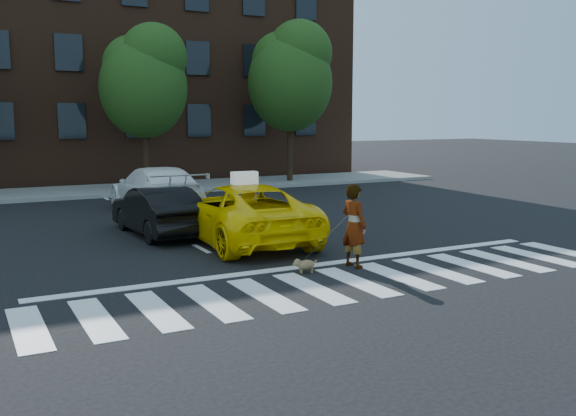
{
  "coord_description": "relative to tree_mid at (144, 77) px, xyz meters",
  "views": [
    {
      "loc": [
        -6.86,
        -10.21,
        3.22
      ],
      "look_at": [
        -0.01,
        2.87,
        1.1
      ],
      "focal_mm": 40.0,
      "sensor_mm": 36.0,
      "label": 1
    }
  ],
  "objects": [
    {
      "name": "ground",
      "position": [
        -0.53,
        -17.0,
        -4.85
      ],
      "size": [
        120.0,
        120.0,
        0.0
      ],
      "primitive_type": "plane",
      "color": "black",
      "rests_on": "ground"
    },
    {
      "name": "taxi",
      "position": [
        -0.9,
        -12.23,
        -4.09
      ],
      "size": [
        2.72,
        5.54,
        1.51
      ],
      "primitive_type": "imported",
      "rotation": [
        0.0,
        0.0,
        3.1
      ],
      "color": "yellow",
      "rests_on": "ground"
    },
    {
      "name": "tree_right",
      "position": [
        7.0,
        -0.0,
        0.41
      ],
      "size": [
        4.0,
        4.0,
        7.7
      ],
      "color": "black",
      "rests_on": "ground"
    },
    {
      "name": "dog",
      "position": [
        -1.08,
        -15.89,
        -4.68
      ],
      "size": [
        0.53,
        0.29,
        0.3
      ],
      "rotation": [
        0.0,
        0.0,
        -0.25
      ],
      "color": "#97744D",
      "rests_on": "ground"
    },
    {
      "name": "woman",
      "position": [
        0.12,
        -15.9,
        -3.95
      ],
      "size": [
        0.55,
        0.73,
        1.8
      ],
      "primitive_type": "imported",
      "rotation": [
        0.0,
        0.0,
        1.77
      ],
      "color": "#999999",
      "rests_on": "ground"
    },
    {
      "name": "tree_mid",
      "position": [
        0.0,
        0.0,
        0.0
      ],
      "size": [
        3.69,
        3.69,
        7.1
      ],
      "color": "black",
      "rests_on": "ground"
    },
    {
      "name": "crosswalk",
      "position": [
        -0.53,
        -17.0,
        -4.85
      ],
      "size": [
        13.0,
        2.4,
        0.01
      ],
      "primitive_type": "cube",
      "color": "silver",
      "rests_on": "ground"
    },
    {
      "name": "sidewalk_far",
      "position": [
        -0.53,
        0.5,
        -4.78
      ],
      "size": [
        30.0,
        4.0,
        0.15
      ],
      "primitive_type": "cube",
      "color": "slate",
      "rests_on": "ground"
    },
    {
      "name": "building",
      "position": [
        -0.53,
        8.0,
        1.15
      ],
      "size": [
        26.0,
        10.0,
        12.0
      ],
      "primitive_type": "cube",
      "color": "#49291A",
      "rests_on": "ground"
    },
    {
      "name": "black_sedan",
      "position": [
        -2.53,
        -10.26,
        -4.19
      ],
      "size": [
        1.63,
        4.12,
        1.33
      ],
      "primitive_type": "imported",
      "rotation": [
        0.0,
        0.0,
        3.2
      ],
      "color": "black",
      "rests_on": "ground"
    },
    {
      "name": "taxi_sign",
      "position": [
        -0.9,
        -12.43,
        -3.18
      ],
      "size": [
        0.66,
        0.3,
        0.32
      ],
      "primitive_type": "cube",
      "rotation": [
        0.0,
        0.0,
        3.1
      ],
      "color": "white",
      "rests_on": "taxi"
    },
    {
      "name": "white_suv",
      "position": [
        -1.42,
        -6.31,
        -4.07
      ],
      "size": [
        2.25,
        5.41,
        1.56
      ],
      "primitive_type": "imported",
      "rotation": [
        0.0,
        0.0,
        3.13
      ],
      "color": "white",
      "rests_on": "ground"
    },
    {
      "name": "stop_line",
      "position": [
        -0.53,
        -15.4,
        -4.85
      ],
      "size": [
        12.0,
        0.3,
        0.01
      ],
      "primitive_type": "cube",
      "color": "silver",
      "rests_on": "ground"
    }
  ]
}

